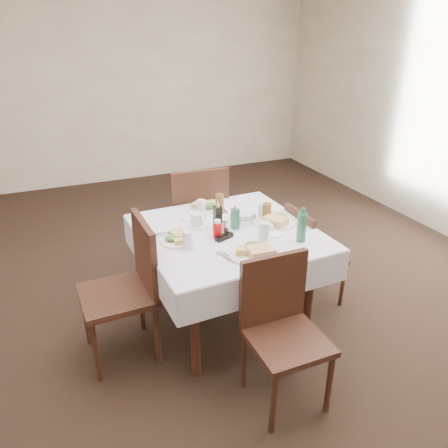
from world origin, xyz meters
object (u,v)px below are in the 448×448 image
Objects in this scene: chair_north at (197,215)px; chair_east at (307,251)px; chair_west at (130,281)px; water_s at (264,232)px; chair_south at (281,321)px; coffee_mug at (197,220)px; oil_cruet_green at (235,218)px; water_w at (188,240)px; dining_table at (227,242)px; oil_cruet_dark at (218,217)px; water_n at (201,208)px; bread_basket at (243,216)px; water_e at (262,211)px; ketchup_bottle at (217,230)px; green_bottle at (302,227)px.

chair_north reaches higher than chair_east.
water_s is at bearing -11.61° from chair_west.
coffee_mug is (-0.18, 0.92, 0.30)m from chair_south.
chair_west is 4.92× the size of oil_cruet_green.
water_w is at bearing -158.95° from oil_cruet_green.
chair_south is 0.63m from water_s.
oil_cruet_dark reaches higher than dining_table.
water_n is 0.62× the size of bread_basket.
water_e is (0.16, 0.34, -0.01)m from water_s.
dining_table is at bearing 35.88° from ketchup_bottle.
oil_cruet_green is 0.19m from ketchup_bottle.
ketchup_bottle is (0.23, 0.07, 0.00)m from water_w.
chair_east is 0.83m from oil_cruet_dark.
bread_basket is (0.17, 0.89, 0.28)m from chair_south.
coffee_mug is (0.17, 0.29, -0.01)m from water_w.
bread_basket is 1.48× the size of ketchup_bottle.
green_bottle is at bearing -131.88° from chair_east.
water_s is 0.25m from green_bottle.
chair_south is at bearing -94.14° from oil_cruet_green.
chair_south is 0.98m from coffee_mug.
oil_cruet_green reaches higher than bread_basket.
water_n is 0.99× the size of water_w.
water_s reaches higher than ketchup_bottle.
ketchup_bottle is (-0.11, 0.69, 0.31)m from chair_south.
chair_north is 8.50× the size of water_n.
dining_table is 0.33m from water_s.
dining_table is at bearing 139.10° from green_bottle.
bread_basket is 1.25× the size of coffee_mug.
ketchup_bottle is (-0.14, -0.82, 0.24)m from chair_north.
water_s reaches higher than chair_east.
chair_west is 0.81m from water_n.
dining_table is 5.23× the size of green_bottle.
green_bottle is (0.44, -0.39, 0.01)m from oil_cruet_dark.
water_s is 0.32m from ketchup_bottle.
water_e is at bearing 64.56° from water_s.
dining_table is at bearing -170.97° from oil_cruet_green.
dining_table is 10.39× the size of water_n.
coffee_mug is at bearing 101.01° from chair_south.
ketchup_bottle is (-0.11, -0.08, 0.15)m from dining_table.
green_bottle is at bearing -40.97° from coffee_mug.
oil_cruet_dark is 1.64× the size of ketchup_bottle.
water_n is at bearing -104.93° from chair_north.
green_bottle is (0.50, -0.26, 0.04)m from ketchup_bottle.
oil_cruet_green is (-0.61, 0.03, 0.38)m from chair_east.
oil_cruet_green is at bearing 27.06° from ketchup_bottle.
water_e is at bearing 69.94° from chair_south.
dining_table is 7.98× the size of coffee_mug.
water_w is 0.51× the size of green_bottle.
chair_west is 8.29× the size of water_e.
oil_cruet_dark is at bearing 67.32° from ketchup_bottle.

